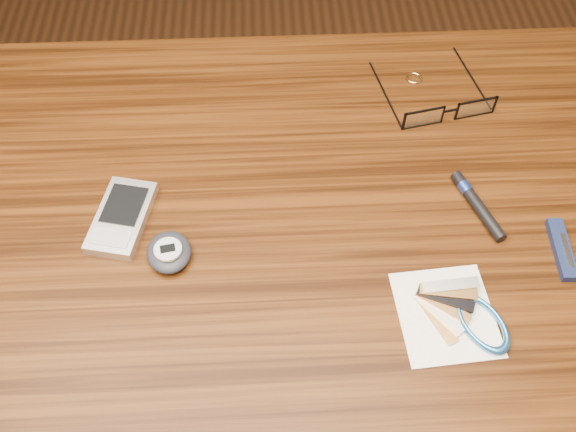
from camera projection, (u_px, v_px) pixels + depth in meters
name	position (u px, v px, depth m)	size (l,w,h in m)	color
desk	(256.00, 280.00, 0.81)	(1.00, 0.70, 0.75)	#391C09
eyeglasses	(447.00, 109.00, 0.83)	(0.15, 0.16, 0.03)	black
gold_ring	(414.00, 78.00, 0.88)	(0.02, 0.02, 0.00)	#DBBA6E
pda_phone	(122.00, 217.00, 0.74)	(0.08, 0.11, 0.02)	silver
pedometer	(169.00, 252.00, 0.71)	(0.06, 0.06, 0.02)	black
notepad_keys	(463.00, 316.00, 0.67)	(0.13, 0.12, 0.01)	white
pocket_knife	(562.00, 249.00, 0.71)	(0.02, 0.08, 0.01)	#121F3D
black_blue_pen	(476.00, 203.00, 0.75)	(0.05, 0.10, 0.01)	black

